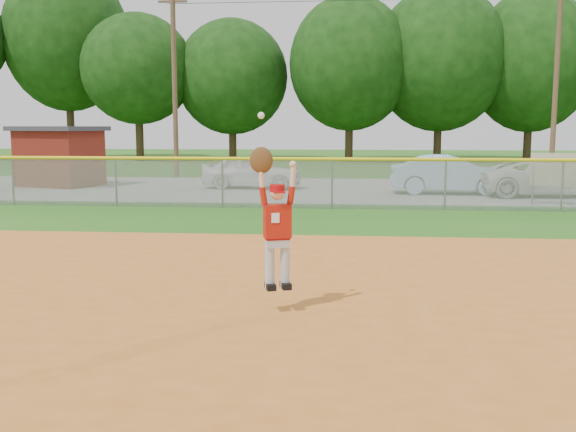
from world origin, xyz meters
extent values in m
plane|color=#245814|center=(0.00, 0.00, 0.00)|extent=(120.00, 120.00, 0.00)
cube|color=#B26120|center=(0.00, -3.00, 0.02)|extent=(24.00, 16.00, 0.04)
cube|color=gray|center=(0.00, 16.00, 0.01)|extent=(44.00, 10.00, 0.03)
imported|color=white|center=(-3.31, 16.00, 0.70)|extent=(4.02, 1.83, 1.34)
imported|color=#97C1E2|center=(4.17, 14.56, 0.73)|extent=(4.33, 1.68, 1.41)
imported|color=silver|center=(7.38, 14.04, 0.67)|extent=(4.69, 2.36, 1.27)
cube|color=#55140C|center=(-11.35, 16.28, 1.14)|extent=(3.44, 2.96, 2.29)
cube|color=#333338|center=(-11.35, 16.28, 2.38)|extent=(3.90, 3.41, 0.18)
cylinder|color=gray|center=(6.27, 11.52, 0.62)|extent=(0.06, 0.06, 1.24)
cube|color=beige|center=(7.05, 11.27, 1.13)|extent=(1.78, 0.61, 1.03)
cube|color=gray|center=(0.00, 10.00, 0.75)|extent=(40.00, 0.03, 1.50)
cylinder|color=yellow|center=(0.00, 10.00, 1.50)|extent=(40.00, 0.10, 0.10)
cylinder|color=gray|center=(-10.00, 10.00, 0.75)|extent=(0.06, 0.06, 1.50)
cylinder|color=gray|center=(-6.67, 10.00, 0.75)|extent=(0.06, 0.06, 1.50)
cylinder|color=gray|center=(-3.33, 10.00, 0.75)|extent=(0.06, 0.06, 1.50)
cylinder|color=gray|center=(0.00, 10.00, 0.75)|extent=(0.06, 0.06, 1.50)
cylinder|color=gray|center=(3.33, 10.00, 0.75)|extent=(0.06, 0.06, 1.50)
cylinder|color=gray|center=(6.67, 10.00, 0.75)|extent=(0.06, 0.06, 1.50)
cylinder|color=#4C3823|center=(-8.00, 22.00, 4.50)|extent=(0.24, 0.24, 9.00)
cube|color=#4C3823|center=(-8.00, 22.00, 8.40)|extent=(1.40, 0.10, 0.10)
cylinder|color=#4C3823|center=(10.00, 22.00, 4.50)|extent=(0.24, 0.24, 9.00)
cylinder|color=black|center=(1.00, 22.00, 8.30)|extent=(18.50, 0.02, 0.02)
cylinder|color=#422D1C|center=(-20.61, 38.40, 3.05)|extent=(0.56, 0.56, 6.10)
ellipsoid|color=#193F0F|center=(-20.61, 38.40, 9.01)|extent=(9.19, 9.19, 10.85)
cylinder|color=#422D1C|center=(-14.62, 36.53, 2.22)|extent=(0.56, 0.56, 4.43)
ellipsoid|color=#193F0F|center=(-14.62, 36.53, 6.55)|extent=(8.01, 8.01, 7.88)
cylinder|color=#422D1C|center=(-8.07, 38.17, 2.05)|extent=(0.56, 0.56, 4.11)
ellipsoid|color=#193F0F|center=(-8.07, 38.17, 6.07)|extent=(8.19, 8.19, 8.39)
cylinder|color=#422D1C|center=(0.53, 37.14, 2.32)|extent=(0.56, 0.56, 4.64)
ellipsoid|color=#193F0F|center=(0.53, 37.14, 6.86)|extent=(8.57, 8.57, 9.43)
cylinder|color=#422D1C|center=(6.92, 38.34, 2.44)|extent=(0.56, 0.56, 4.89)
ellipsoid|color=#193F0F|center=(6.92, 38.34, 7.22)|extent=(9.41, 9.41, 10.28)
cylinder|color=#422D1C|center=(13.43, 39.01, 2.39)|extent=(0.56, 0.56, 4.78)
ellipsoid|color=#193F0F|center=(13.43, 39.01, 7.06)|extent=(8.62, 8.62, 10.06)
cylinder|color=silver|center=(-0.54, -1.03, 0.63)|extent=(0.16, 0.16, 0.57)
cylinder|color=silver|center=(-0.34, -0.96, 0.63)|extent=(0.16, 0.16, 0.57)
cube|color=black|center=(-0.53, -1.06, 0.39)|extent=(0.18, 0.25, 0.08)
cube|color=black|center=(-0.33, -0.99, 0.39)|extent=(0.18, 0.25, 0.08)
cube|color=silver|center=(-0.44, -0.99, 0.96)|extent=(0.33, 0.25, 0.11)
cube|color=maroon|center=(-0.44, -0.99, 1.02)|extent=(0.35, 0.26, 0.05)
cube|color=#A7180B|center=(-0.44, -0.99, 1.24)|extent=(0.38, 0.28, 0.44)
cube|color=white|center=(-0.45, -1.10, 1.30)|extent=(0.10, 0.04, 0.13)
sphere|color=beige|center=(-0.44, -0.99, 1.61)|extent=(0.25, 0.25, 0.19)
cylinder|color=#B00A0C|center=(-0.44, -0.99, 1.67)|extent=(0.25, 0.25, 0.09)
cube|color=#B00A0C|center=(-0.41, -1.09, 1.63)|extent=(0.18, 0.16, 0.02)
cylinder|color=#A7180B|center=(-0.62, -1.05, 1.57)|extent=(0.13, 0.11, 0.24)
cylinder|color=beige|center=(-0.64, -1.06, 1.82)|extent=(0.10, 0.09, 0.26)
ellipsoid|color=#4C2D14|center=(-0.64, -1.06, 2.03)|extent=(0.33, 0.22, 0.34)
sphere|color=white|center=(-0.64, -1.06, 2.60)|extent=(0.11, 0.11, 0.09)
cylinder|color=#A7180B|center=(-0.27, -0.93, 1.57)|extent=(0.13, 0.11, 0.24)
cylinder|color=beige|center=(-0.25, -0.93, 1.82)|extent=(0.10, 0.09, 0.26)
sphere|color=beige|center=(-0.25, -0.93, 1.98)|extent=(0.12, 0.12, 0.09)
camera|label=1|loc=(0.46, -9.17, 2.46)|focal=40.00mm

